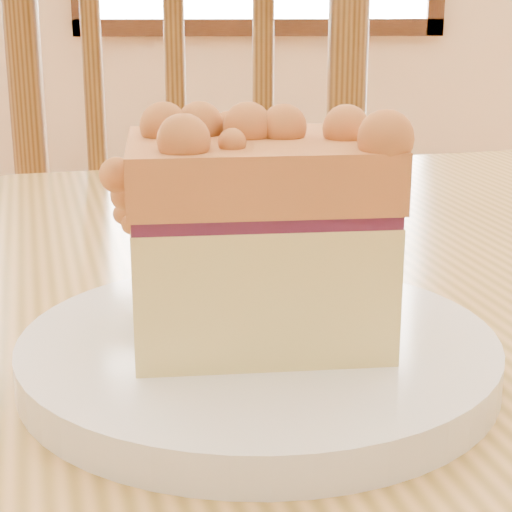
{
  "coord_description": "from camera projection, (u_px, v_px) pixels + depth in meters",
  "views": [
    {
      "loc": [
        0.11,
        -0.37,
        0.94
      ],
      "look_at": [
        0.13,
        0.08,
        0.8
      ],
      "focal_mm": 62.0,
      "sensor_mm": 36.0,
      "label": 1
    }
  ],
  "objects": [
    {
      "name": "plate",
      "position": [
        258.0,
        355.0,
        0.45
      ],
      "size": [
        0.24,
        0.24,
        0.02
      ],
      "color": "white",
      "rests_on": "cafe_table_main"
    },
    {
      "name": "cafe_chair_main",
      "position": [
        234.0,
        317.0,
        1.18
      ],
      "size": [
        0.6,
        0.6,
        1.02
      ],
      "rotation": [
        0.0,
        0.0,
        2.75
      ],
      "color": "brown",
      "rests_on": "ground"
    },
    {
      "name": "cake_slice",
      "position": [
        259.0,
        229.0,
        0.43
      ],
      "size": [
        0.14,
        0.1,
        0.12
      ],
      "rotation": [
        0.0,
        0.0,
        0.07
      ],
      "color": "#E7D782",
      "rests_on": "plate"
    },
    {
      "name": "cafe_table_main",
      "position": [
        140.0,
        420.0,
        0.63
      ],
      "size": [
        1.26,
        0.97,
        0.75
      ],
      "rotation": [
        0.0,
        0.0,
        0.21
      ],
      "color": "tan",
      "rests_on": "ground"
    }
  ]
}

